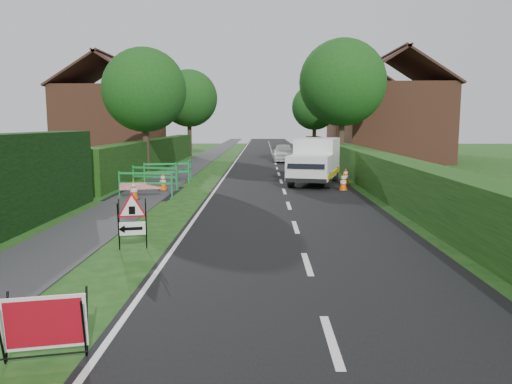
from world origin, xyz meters
name	(u,v)px	position (x,y,z in m)	size (l,w,h in m)	color
ground	(172,280)	(0.00, 0.00, 0.00)	(120.00, 120.00, 0.00)	#174012
road_surface	(273,155)	(2.50, 35.00, 0.00)	(6.00, 90.00, 0.02)	black
footpath	(210,155)	(-3.00, 35.00, 0.01)	(2.00, 90.00, 0.02)	#2D2D30
hedge_west_far	(155,168)	(-5.00, 22.00, 0.00)	(1.00, 24.00, 1.80)	#14380F
hedge_east	(361,180)	(6.50, 16.00, 0.00)	(1.20, 50.00, 1.50)	#14380F
house_west	(112,121)	(-10.00, 30.00, 2.90)	(7.50, 7.40, 7.88)	brown
house_east_a	(392,121)	(11.00, 28.00, 2.90)	(7.50, 7.40, 7.88)	brown
house_east_b	(366,122)	(12.00, 42.00, 2.90)	(7.50, 7.40, 7.88)	brown
tree_nw	(144,90)	(-4.60, 18.00, 4.48)	(4.40, 4.40, 6.70)	#2D2116
tree_ne	(342,83)	(6.40, 22.00, 5.17)	(5.20, 5.20, 7.79)	#2D2116
tree_fw	(189,98)	(-4.60, 34.00, 4.83)	(4.80, 4.80, 7.24)	#2D2116
tree_fe	(315,107)	(6.40, 38.00, 4.22)	(4.20, 4.20, 6.33)	#2D2116
red_rect_sign	(44,324)	(-0.91, -3.06, 0.46)	(1.02, 0.76, 0.79)	black
triangle_sign	(131,217)	(-1.26, 2.09, 0.75)	(0.89, 0.89, 1.08)	black
works_van	(315,160)	(4.02, 14.20, 1.10)	(2.85, 4.82, 2.07)	silver
traffic_cone_0	(343,182)	(4.93, 11.81, 0.39)	(0.38, 0.38, 0.79)	black
traffic_cone_1	(346,177)	(5.35, 13.75, 0.39)	(0.38, 0.38, 0.79)	black
traffic_cone_2	(323,171)	(4.68, 16.46, 0.39)	(0.38, 0.38, 0.79)	black
traffic_cone_3	(134,189)	(-3.05, 9.25, 0.39)	(0.38, 0.38, 0.79)	black
traffic_cone_4	(163,181)	(-2.49, 11.78, 0.39)	(0.38, 0.38, 0.79)	black
ped_barrier_0	(145,181)	(-2.75, 9.82, 0.63)	(2.08, 0.50, 1.00)	#188537
ped_barrier_1	(155,175)	(-2.89, 12.08, 0.63)	(2.08, 0.86, 1.00)	#188537
ped_barrier_2	(167,170)	(-2.78, 14.13, 0.63)	(2.08, 0.86, 1.00)	#188537
ped_barrier_3	(184,168)	(-2.15, 15.05, 0.63)	(0.73, 2.09, 1.00)	#188537
redwhite_plank	(141,198)	(-2.92, 9.75, 0.00)	(1.50, 0.04, 0.25)	red
hatchback_car	(284,153)	(3.15, 27.58, 0.65)	(1.54, 3.82, 1.30)	white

